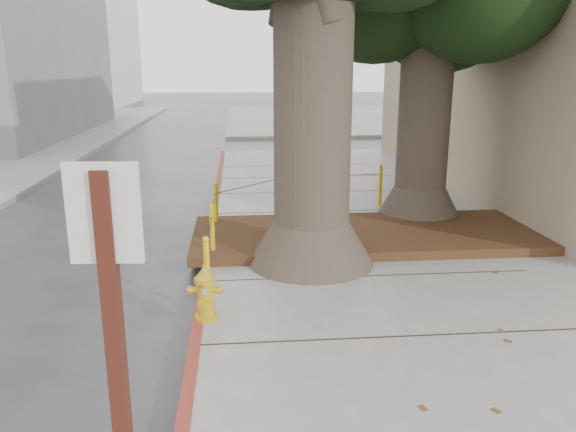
% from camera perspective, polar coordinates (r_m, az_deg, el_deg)
% --- Properties ---
extents(ground, '(140.00, 140.00, 0.00)m').
position_cam_1_polar(ground, '(6.90, 7.84, -13.28)').
color(ground, '#28282B').
rests_on(ground, ground).
extents(sidewalk_far, '(16.00, 20.00, 0.15)m').
position_cam_1_polar(sidewalk_far, '(36.82, 6.65, 9.87)').
color(sidewalk_far, slate).
rests_on(sidewalk_far, ground).
extents(curb_red, '(0.14, 26.00, 0.16)m').
position_cam_1_polar(curb_red, '(9.01, -8.33, -5.85)').
color(curb_red, maroon).
rests_on(curb_red, ground).
extents(planter_bed, '(6.40, 2.60, 0.16)m').
position_cam_1_polar(planter_bed, '(10.54, 7.99, -1.87)').
color(planter_bed, black).
rests_on(planter_bed, sidewalk_main).
extents(building_far_white, '(12.00, 18.00, 15.00)m').
position_cam_1_polar(building_far_white, '(53.41, -23.30, 18.34)').
color(building_far_white, silver).
rests_on(building_far_white, ground).
extents(building_side_white, '(10.00, 10.00, 9.00)m').
position_cam_1_polar(building_side_white, '(36.40, 24.47, 15.61)').
color(building_side_white, silver).
rests_on(building_side_white, ground).
extents(bollard_ring, '(3.79, 5.39, 0.95)m').
position_cam_1_polar(bollard_ring, '(10.63, -1.83, 0.84)').
color(bollard_ring, gold).
rests_on(bollard_ring, sidewalk_main).
extents(fire_hydrant, '(0.38, 0.34, 0.72)m').
position_cam_1_polar(fire_hydrant, '(7.17, -8.40, -7.77)').
color(fire_hydrant, gold).
rests_on(fire_hydrant, sidewalk_main).
extents(car_silver, '(3.32, 1.39, 1.12)m').
position_cam_1_polar(car_silver, '(25.94, 13.72, 8.55)').
color(car_silver, '#A9A9AE').
rests_on(car_silver, ground).
extents(car_red, '(4.03, 1.75, 1.29)m').
position_cam_1_polar(car_red, '(27.93, 16.54, 8.96)').
color(car_red, maroon).
rests_on(car_red, ground).
extents(car_dark, '(1.98, 4.63, 1.33)m').
position_cam_1_polar(car_dark, '(25.25, -26.30, 7.52)').
color(car_dark, black).
rests_on(car_dark, ground).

